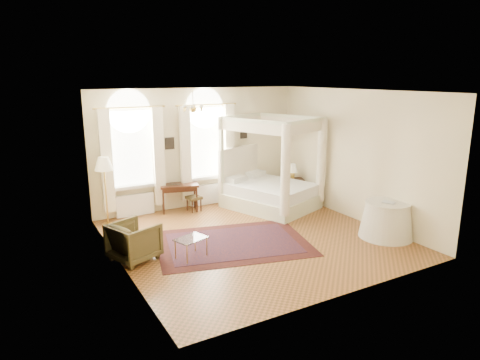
# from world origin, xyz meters

# --- Properties ---
(ground) EXTENTS (6.00, 6.00, 0.00)m
(ground) POSITION_xyz_m (0.00, 0.00, 0.00)
(ground) COLOR #94562B
(ground) RESTS_ON ground
(room_walls) EXTENTS (6.00, 6.00, 6.00)m
(room_walls) POSITION_xyz_m (0.00, 0.00, 1.98)
(room_walls) COLOR beige
(room_walls) RESTS_ON ground
(window_left) EXTENTS (1.62, 0.27, 3.29)m
(window_left) POSITION_xyz_m (-1.90, 2.87, 1.49)
(window_left) COLOR white
(window_left) RESTS_ON room_walls
(window_right) EXTENTS (1.62, 0.27, 3.29)m
(window_right) POSITION_xyz_m (0.20, 2.87, 1.49)
(window_right) COLOR white
(window_right) RESTS_ON room_walls
(chandelier) EXTENTS (0.51, 0.45, 0.50)m
(chandelier) POSITION_xyz_m (-0.90, 1.20, 2.91)
(chandelier) COLOR #B9943D
(chandelier) RESTS_ON room_walls
(wall_pictures) EXTENTS (2.54, 0.03, 0.39)m
(wall_pictures) POSITION_xyz_m (0.09, 2.97, 1.89)
(wall_pictures) COLOR black
(wall_pictures) RESTS_ON room_walls
(canopy_bed) EXTENTS (2.57, 2.83, 2.54)m
(canopy_bed) POSITION_xyz_m (1.63, 1.75, 0.58)
(canopy_bed) COLOR beige
(canopy_bed) RESTS_ON ground
(nightstand) EXTENTS (0.57, 0.54, 0.64)m
(nightstand) POSITION_xyz_m (2.70, 2.04, 0.32)
(nightstand) COLOR #351A0E
(nightstand) RESTS_ON ground
(nightstand_lamp) EXTENTS (0.31, 0.31, 0.45)m
(nightstand_lamp) POSITION_xyz_m (2.61, 2.10, 0.94)
(nightstand_lamp) COLOR #B9943D
(nightstand_lamp) RESTS_ON nightstand
(writing_desk) EXTENTS (1.12, 0.78, 0.76)m
(writing_desk) POSITION_xyz_m (-0.73, 2.70, 0.65)
(writing_desk) COLOR #351A0E
(writing_desk) RESTS_ON ground
(laptop) EXTENTS (0.36, 0.30, 0.02)m
(laptop) POSITION_xyz_m (-0.85, 2.71, 0.77)
(laptop) COLOR black
(laptop) RESTS_ON writing_desk
(stool) EXTENTS (0.40, 0.40, 0.42)m
(stool) POSITION_xyz_m (-0.38, 2.51, 0.35)
(stool) COLOR #3F361B
(stool) RESTS_ON ground
(armchair) EXTENTS (1.11, 1.09, 0.78)m
(armchair) POSITION_xyz_m (-2.70, 0.17, 0.39)
(armchair) COLOR #493E1F
(armchair) RESTS_ON ground
(coffee_table) EXTENTS (0.73, 0.61, 0.42)m
(coffee_table) POSITION_xyz_m (-1.67, -0.32, 0.38)
(coffee_table) COLOR silver
(coffee_table) RESTS_ON ground
(floor_lamp) EXTENTS (0.44, 0.44, 1.72)m
(floor_lamp) POSITION_xyz_m (-2.70, 2.53, 1.47)
(floor_lamp) COLOR #B9943D
(floor_lamp) RESTS_ON ground
(oriental_rug) EXTENTS (3.78, 3.11, 0.01)m
(oriental_rug) POSITION_xyz_m (-0.57, -0.06, 0.01)
(oriental_rug) COLOR #431710
(oriental_rug) RESTS_ON ground
(side_table) EXTENTS (1.22, 1.22, 0.83)m
(side_table) POSITION_xyz_m (2.70, -1.44, 0.41)
(side_table) COLOR white
(side_table) RESTS_ON ground
(book) EXTENTS (0.30, 0.34, 0.03)m
(book) POSITION_xyz_m (2.56, -1.53, 0.85)
(book) COLOR black
(book) RESTS_ON side_table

